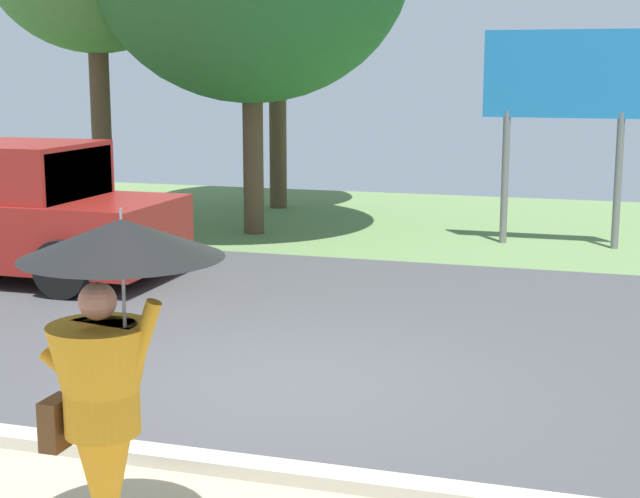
% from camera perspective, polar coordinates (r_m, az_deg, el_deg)
% --- Properties ---
extents(ground_plane, '(40.00, 22.00, 0.20)m').
position_cam_1_polar(ground_plane, '(11.81, 2.62, -3.81)').
color(ground_plane, '#424244').
extents(monk_pedestrian, '(1.15, 1.15, 2.13)m').
position_cam_1_polar(monk_pedestrian, '(5.72, -12.39, -7.20)').
color(monk_pedestrian, orange).
rests_on(monk_pedestrian, ground_plane).
extents(roadside_billboard, '(2.60, 0.12, 3.50)m').
position_cam_1_polar(roadside_billboard, '(16.23, 14.23, 9.08)').
color(roadside_billboard, slate).
rests_on(roadside_billboard, ground_plane).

